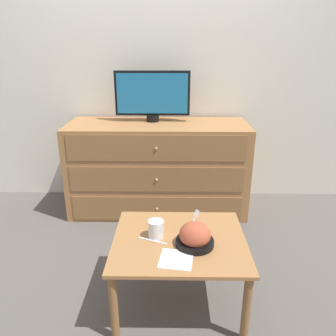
# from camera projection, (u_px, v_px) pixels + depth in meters

# --- Properties ---
(ground_plane) EXTENTS (12.00, 12.00, 0.00)m
(ground_plane) POSITION_uv_depth(u_px,v_px,m) (158.00, 193.00, 3.41)
(ground_plane) COLOR #56514C
(wall_back) EXTENTS (12.00, 0.05, 2.60)m
(wall_back) POSITION_uv_depth(u_px,v_px,m) (157.00, 62.00, 2.98)
(wall_back) COLOR silver
(wall_back) RESTS_ON ground_plane
(dresser) EXTENTS (1.57, 0.60, 0.81)m
(dresser) POSITION_uv_depth(u_px,v_px,m) (158.00, 167.00, 2.97)
(dresser) COLOR #9E6B3D
(dresser) RESTS_ON ground_plane
(tv) EXTENTS (0.65, 0.11, 0.44)m
(tv) POSITION_uv_depth(u_px,v_px,m) (152.00, 95.00, 2.83)
(tv) COLOR black
(tv) RESTS_ON dresser
(coffee_table) EXTENTS (0.74, 0.64, 0.43)m
(coffee_table) POSITION_uv_depth(u_px,v_px,m) (179.00, 249.00, 1.86)
(coffee_table) COLOR #9E6B3D
(coffee_table) RESTS_ON ground_plane
(takeout_bowl) EXTENTS (0.21, 0.21, 0.19)m
(takeout_bowl) POSITION_uv_depth(u_px,v_px,m) (195.00, 236.00, 1.76)
(takeout_bowl) COLOR black
(takeout_bowl) RESTS_ON coffee_table
(drink_cup) EXTENTS (0.09, 0.09, 0.10)m
(drink_cup) POSITION_uv_depth(u_px,v_px,m) (156.00, 230.00, 1.84)
(drink_cup) COLOR #9E6638
(drink_cup) RESTS_ON coffee_table
(napkin) EXTENTS (0.19, 0.19, 0.00)m
(napkin) POSITION_uv_depth(u_px,v_px,m) (176.00, 259.00, 1.66)
(napkin) COLOR white
(napkin) RESTS_ON coffee_table
(knife) EXTENTS (0.16, 0.07, 0.01)m
(knife) POSITION_uv_depth(u_px,v_px,m) (153.00, 241.00, 1.81)
(knife) COLOR white
(knife) RESTS_ON coffee_table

